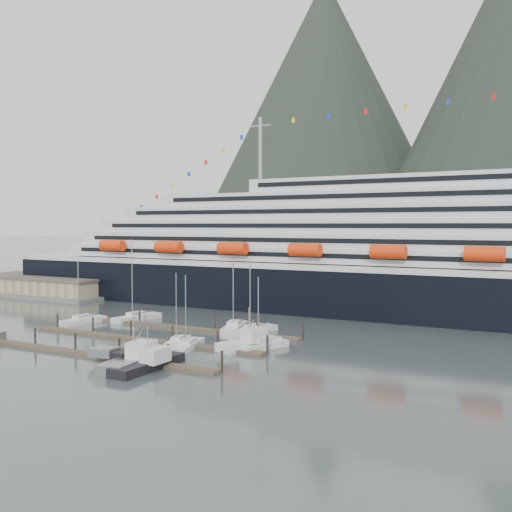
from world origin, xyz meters
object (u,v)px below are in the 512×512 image
at_px(cruise_ship, 422,261).
at_px(sailboat_d, 188,346).
at_px(trawler_c, 147,363).
at_px(trawler_d, 133,360).
at_px(trawler_e, 248,342).
at_px(sailboat_g, 254,331).
at_px(sailboat_h, 263,346).
at_px(sailboat_e, 137,318).
at_px(sailboat_f, 235,328).
at_px(sailboat_c, 178,342).
at_px(sailboat_a, 83,321).
at_px(warehouse, 45,287).

xyz_separation_m(cruise_ship, sailboat_d, (-24.31, -53.01, -11.64)).
xyz_separation_m(cruise_ship, trawler_c, (-21.15, -67.10, -11.18)).
relative_size(trawler_c, trawler_d, 0.97).
distance_m(sailboat_d, trawler_e, 9.74).
distance_m(sailboat_g, sailboat_h, 14.22).
xyz_separation_m(sailboat_d, sailboat_e, (-25.90, 18.06, 0.06)).
bearing_deg(sailboat_e, sailboat_f, -79.91).
bearing_deg(sailboat_f, sailboat_e, 72.40).
bearing_deg(sailboat_c, sailboat_e, 36.08).
relative_size(cruise_ship, sailboat_g, 15.98).
distance_m(sailboat_e, sailboat_g, 28.48).
relative_size(sailboat_a, sailboat_d, 1.12).
relative_size(sailboat_c, sailboat_d, 1.00).
height_order(sailboat_g, sailboat_h, sailboat_g).
relative_size(sailboat_c, sailboat_e, 0.71).
bearing_deg(cruise_ship, sailboat_d, -114.64).
distance_m(warehouse, sailboat_a, 54.36).
bearing_deg(trawler_e, sailboat_a, 102.45).
xyz_separation_m(sailboat_f, trawler_e, (10.59, -13.22, 0.49)).
height_order(sailboat_d, sailboat_f, sailboat_f).
xyz_separation_m(trawler_c, trawler_e, (5.26, 18.93, 0.07)).
bearing_deg(warehouse, trawler_e, -22.24).
height_order(sailboat_a, sailboat_g, sailboat_a).
bearing_deg(sailboat_g, cruise_ship, -19.35).
bearing_deg(trawler_d, sailboat_d, -6.32).
bearing_deg(sailboat_c, trawler_e, -94.41).
xyz_separation_m(sailboat_a, trawler_c, (35.88, -23.72, 0.42)).
bearing_deg(trawler_c, sailboat_d, 12.16).
relative_size(sailboat_c, trawler_d, 0.93).
xyz_separation_m(sailboat_e, sailboat_h, (36.57, -12.59, -0.04)).
height_order(sailboat_e, sailboat_g, sailboat_e).
bearing_deg(sailboat_g, trawler_c, -167.00).
height_order(sailboat_g, trawler_e, sailboat_g).
bearing_deg(trawler_e, sailboat_c, 122.96).
height_order(cruise_ship, sailboat_c, cruise_ship).
height_order(sailboat_f, trawler_e, sailboat_f).
bearing_deg(sailboat_g, trawler_e, -142.61).
height_order(sailboat_d, trawler_e, sailboat_d).
height_order(cruise_ship, sailboat_a, cruise_ship).
height_order(sailboat_h, trawler_e, sailboat_h).
bearing_deg(cruise_ship, warehouse, -172.77).
height_order(sailboat_a, sailboat_c, sailboat_a).
bearing_deg(trawler_d, sailboat_c, 5.55).
bearing_deg(sailboat_a, warehouse, 63.01).
relative_size(sailboat_c, sailboat_f, 0.90).
distance_m(sailboat_h, trawler_d, 21.84).
bearing_deg(sailboat_c, sailboat_g, -39.65).
relative_size(cruise_ship, trawler_d, 15.74).
distance_m(trawler_c, trawler_d, 2.73).
height_order(sailboat_a, sailboat_h, sailboat_a).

